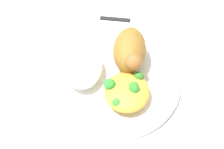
# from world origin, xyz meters

# --- Properties ---
(ground_plane) EXTENTS (2.00, 2.00, 0.00)m
(ground_plane) POSITION_xyz_m (0.00, 0.00, 0.00)
(ground_plane) COLOR silver
(plate) EXTENTS (0.29, 0.29, 0.02)m
(plate) POSITION_xyz_m (0.00, 0.00, 0.01)
(plate) COLOR white
(plate) RESTS_ON ground_plane
(roasted_chicken) EXTENTS (0.13, 0.07, 0.08)m
(roasted_chicken) POSITION_xyz_m (-0.05, 0.03, 0.06)
(roasted_chicken) COLOR brown
(roasted_chicken) RESTS_ON plate
(rice_pile) EXTENTS (0.11, 0.08, 0.04)m
(rice_pile) POSITION_xyz_m (-0.00, -0.06, 0.04)
(rice_pile) COLOR white
(rice_pile) RESTS_ON plate
(mac_cheese_with_broccoli) EXTENTS (0.10, 0.09, 0.04)m
(mac_cheese_with_broccoli) POSITION_xyz_m (0.05, 0.03, 0.03)
(mac_cheese_with_broccoli) COLOR gold
(mac_cheese_with_broccoli) RESTS_ON plate
(fork) EXTENTS (0.02, 0.14, 0.01)m
(fork) POSITION_xyz_m (-0.19, 0.03, 0.00)
(fork) COLOR #B2B2B7
(fork) RESTS_ON ground_plane
(knife) EXTENTS (0.02, 0.19, 0.01)m
(knife) POSITION_xyz_m (-0.21, 0.02, 0.00)
(knife) COLOR black
(knife) RESTS_ON ground_plane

